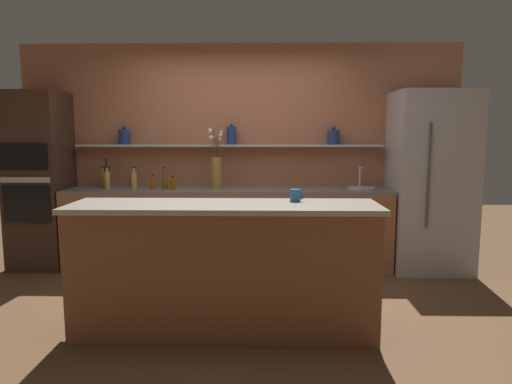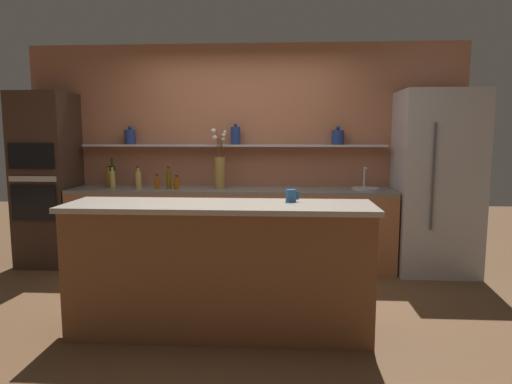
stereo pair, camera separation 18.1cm
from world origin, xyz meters
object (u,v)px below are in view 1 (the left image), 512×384
(bottle_sauce_5, at_px, (133,180))
(refrigerator, at_px, (430,182))
(bottle_sauce_0, at_px, (173,184))
(oven_tower, at_px, (40,181))
(coffee_mug, at_px, (295,195))
(bottle_wine_7, at_px, (107,176))
(sink_fixture, at_px, (361,187))
(bottle_spirit_6, at_px, (107,180))
(flower_vase, at_px, (216,169))
(bottle_oil_2, at_px, (165,180))
(bottle_spirit_3, at_px, (134,180))
(bottle_sauce_4, at_px, (153,183))
(bottle_oil_1, at_px, (103,179))

(bottle_sauce_5, bearing_deg, refrigerator, -3.74)
(refrigerator, bearing_deg, bottle_sauce_0, -178.48)
(oven_tower, height_order, coffee_mug, oven_tower)
(refrigerator, relative_size, bottle_wine_7, 5.96)
(sink_fixture, xyz_separation_m, bottle_spirit_6, (-2.90, -0.06, 0.09))
(oven_tower, bearing_deg, flower_vase, -0.43)
(bottle_oil_2, xyz_separation_m, bottle_spirit_3, (-0.34, -0.04, 0.00))
(bottle_sauce_4, height_order, coffee_mug, coffee_mug)
(refrigerator, distance_m, bottle_spirit_3, 3.35)
(bottle_spirit_6, bearing_deg, bottle_sauce_4, -3.43)
(flower_vase, bearing_deg, coffee_mug, -63.97)
(bottle_sauce_4, bearing_deg, refrigerator, 0.78)
(sink_fixture, bearing_deg, flower_vase, -179.06)
(bottle_sauce_4, bearing_deg, bottle_spirit_3, -179.86)
(bottle_spirit_3, distance_m, coffee_mug, 2.33)
(oven_tower, bearing_deg, bottle_spirit_3, -4.09)
(sink_fixture, height_order, bottle_spirit_6, bottle_spirit_6)
(flower_vase, bearing_deg, oven_tower, 179.57)
(bottle_sauce_4, bearing_deg, flower_vase, 5.12)
(bottle_sauce_0, distance_m, bottle_spirit_3, 0.45)
(sink_fixture, relative_size, bottle_wine_7, 0.94)
(sink_fixture, distance_m, bottle_oil_2, 2.25)
(bottle_sauce_5, bearing_deg, bottle_spirit_6, -133.23)
(sink_fixture, bearing_deg, bottle_sauce_4, -177.80)
(bottle_oil_1, bearing_deg, bottle_sauce_0, -10.41)
(flower_vase, relative_size, bottle_sauce_4, 4.08)
(refrigerator, distance_m, bottle_oil_1, 3.75)
(bottle_sauce_4, bearing_deg, coffee_mug, -46.02)
(bottle_spirit_3, relative_size, coffee_mug, 2.49)
(flower_vase, height_order, sink_fixture, flower_vase)
(bottle_sauce_0, relative_size, bottle_oil_2, 0.63)
(bottle_oil_2, relative_size, bottle_spirit_3, 0.99)
(bottle_oil_1, height_order, bottle_spirit_6, bottle_spirit_6)
(bottle_oil_1, height_order, bottle_wine_7, bottle_wine_7)
(bottle_sauce_0, distance_m, bottle_wine_7, 0.88)
(bottle_oil_2, relative_size, bottle_spirit_6, 0.98)
(bottle_spirit_6, bearing_deg, sink_fixture, 1.17)
(refrigerator, bearing_deg, bottle_sauce_4, -179.22)
(oven_tower, xyz_separation_m, bottle_spirit_3, (1.12, -0.08, 0.02))
(coffee_mug, bearing_deg, refrigerator, 44.68)
(refrigerator, relative_size, bottle_sauce_5, 11.24)
(bottle_oil_1, relative_size, bottle_wine_7, 0.75)
(oven_tower, height_order, bottle_oil_2, oven_tower)
(flower_vase, distance_m, bottle_sauce_5, 1.05)
(sink_fixture, distance_m, bottle_spirit_3, 2.59)
(sink_fixture, relative_size, bottle_sauce_5, 1.77)
(refrigerator, height_order, bottle_oil_1, refrigerator)
(bottle_wine_7, height_order, coffee_mug, bottle_wine_7)
(bottle_sauce_4, bearing_deg, bottle_wine_7, 159.50)
(refrigerator, xyz_separation_m, coffee_mug, (-1.62, -1.61, 0.06))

